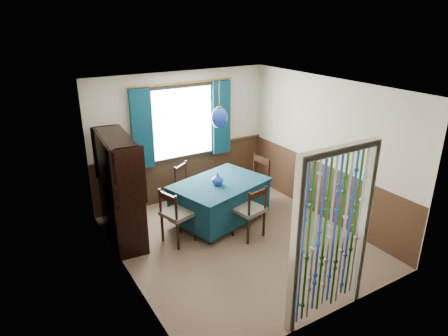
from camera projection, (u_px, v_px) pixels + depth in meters
floor at (238, 241)px, 6.51m from camera, size 4.00×4.00×0.00m
ceiling at (240, 87)px, 5.60m from camera, size 4.00×4.00×0.00m
wall_back at (182, 137)px, 7.65m from camera, size 3.60×0.00×3.60m
wall_front at (337, 226)px, 4.47m from camera, size 3.60×0.00×3.60m
wall_left at (123, 196)px, 5.19m from camera, size 0.00×4.00×4.00m
wall_right at (326, 150)px, 6.93m from camera, size 0.00×4.00×4.00m
wainscot_back at (184, 174)px, 7.91m from camera, size 3.60×0.00×3.60m
wainscot_front at (329, 281)px, 4.75m from camera, size 3.60×0.00×3.60m
wainscot_left at (130, 246)px, 5.47m from camera, size 0.00×4.00×4.00m
wainscot_right at (321, 190)px, 7.19m from camera, size 0.00×4.00×4.00m
window at (183, 123)px, 7.50m from camera, size 1.32×0.12×1.42m
doorway at (331, 239)px, 4.59m from camera, size 1.16×0.12×2.18m
dining_table at (220, 199)px, 6.97m from camera, size 1.82×1.48×0.76m
chair_near at (250, 210)px, 6.48m from camera, size 0.52×0.50×0.91m
chair_far at (188, 186)px, 7.39m from camera, size 0.60×0.60×0.90m
chair_left at (176, 214)px, 6.33m from camera, size 0.55×0.57×0.93m
chair_right at (255, 181)px, 7.55m from camera, size 0.51×0.53×0.97m
sideboard at (121, 204)px, 6.41m from camera, size 0.58×1.38×1.75m
pendant_lamp at (219, 118)px, 6.44m from camera, size 0.27×0.27×0.77m
vase_table at (217, 179)px, 6.73m from camera, size 0.19×0.19×0.19m
bowl_shelf at (127, 173)px, 5.99m from camera, size 0.31×0.31×0.06m
vase_sideboard at (117, 177)px, 6.53m from camera, size 0.24×0.24×0.20m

